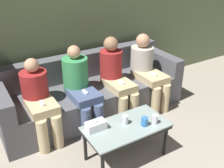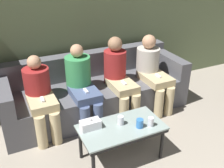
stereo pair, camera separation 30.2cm
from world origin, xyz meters
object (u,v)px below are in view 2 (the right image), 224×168
cup_far_center (140,123)px  seated_person_left_end (40,94)px  seated_person_mid_right (119,75)px  coffee_table (121,130)px  cup_near_right (151,122)px  cup_near_left (121,120)px  seated_person_mid_left (81,83)px  tissue_box (90,124)px  seated_person_right_end (152,70)px  couch (95,91)px

cup_far_center → seated_person_left_end: bearing=131.0°
seated_person_mid_right → seated_person_left_end: bearing=179.9°
coffee_table → cup_near_right: (0.30, -0.13, 0.10)m
cup_near_left → seated_person_mid_left: (-0.15, 0.87, 0.10)m
seated_person_left_end → seated_person_mid_right: bearing=-0.1°
cup_far_center → tissue_box: bearing=157.0°
coffee_table → seated_person_mid_left: 0.94m
cup_near_right → tissue_box: bearing=158.6°
coffee_table → seated_person_mid_right: seated_person_mid_right is taller
cup_far_center → seated_person_right_end: bearing=51.3°
coffee_table → cup_far_center: (0.18, -0.10, 0.10)m
cup_near_right → tissue_box: tissue_box is taller
cup_far_center → seated_person_right_end: (0.80, 1.00, 0.10)m
tissue_box → seated_person_right_end: bearing=31.2°
cup_near_right → tissue_box: size_ratio=0.50×
cup_far_center → seated_person_mid_left: seated_person_mid_left is taller
cup_near_right → seated_person_mid_left: 1.13m
couch → cup_far_center: bearing=-88.3°
seated_person_right_end → seated_person_mid_left: bearing=179.5°
coffee_table → seated_person_mid_left: seated_person_mid_left is taller
cup_far_center → coffee_table: bearing=151.2°
cup_near_right → seated_person_right_end: seated_person_right_end is taller
seated_person_mid_right → seated_person_right_end: 0.56m
cup_far_center → cup_near_right: bearing=-14.1°
tissue_box → seated_person_right_end: size_ratio=0.20×
cup_near_left → cup_far_center: (0.17, -0.14, -0.00)m
seated_person_mid_right → cup_far_center: bearing=-103.6°
cup_near_left → seated_person_left_end: bearing=129.2°
tissue_box → seated_person_mid_right: seated_person_mid_right is taller
seated_person_left_end → seated_person_mid_right: size_ratio=0.92×
cup_near_right → seated_person_mid_left: bearing=112.8°
cup_near_left → tissue_box: bearing=167.5°
cup_near_right → seated_person_left_end: seated_person_left_end is taller
seated_person_left_end → seated_person_mid_right: seated_person_mid_right is taller
cup_near_left → tissue_box: tissue_box is taller
cup_near_right → seated_person_mid_right: (0.12, 1.03, 0.11)m
tissue_box → seated_person_mid_right: 1.09m
seated_person_mid_left → seated_person_mid_right: 0.56m
tissue_box → cup_near_left: bearing=-12.5°
seated_person_mid_left → tissue_box: bearing=-102.9°
couch → cup_far_center: 1.24m
tissue_box → seated_person_mid_left: seated_person_mid_left is taller
couch → seated_person_mid_right: 0.47m
coffee_table → seated_person_left_end: size_ratio=0.90×
coffee_table → cup_far_center: cup_far_center is taller
couch → cup_near_left: 1.11m
seated_person_mid_right → couch: bearing=141.2°
seated_person_left_end → seated_person_mid_left: size_ratio=0.94×
cup_far_center → seated_person_mid_right: 1.03m
coffee_table → cup_near_right: cup_near_right is taller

